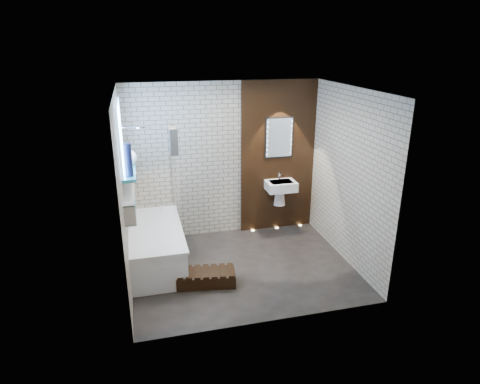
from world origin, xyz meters
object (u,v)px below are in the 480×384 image
object	(u,v)px
bathtub	(156,246)
led_mirror	(279,138)
bath_screen	(173,173)
walnut_step	(206,278)
washbasin	(281,189)

from	to	relation	value
bathtub	led_mirror	world-z (taller)	led_mirror
bath_screen	bathtub	bearing A→B (deg)	-128.90
bathtub	led_mirror	distance (m)	2.68
bath_screen	walnut_step	xyz separation A→B (m)	(0.27, -1.19, -1.19)
bath_screen	walnut_step	world-z (taller)	bath_screen
washbasin	led_mirror	bearing A→B (deg)	90.00
bath_screen	led_mirror	xyz separation A→B (m)	(1.82, 0.34, 0.37)
bath_screen	washbasin	size ratio (longest dim) A/B	2.41
bath_screen	walnut_step	size ratio (longest dim) A/B	1.74
led_mirror	bathtub	bearing A→B (deg)	-160.22
washbasin	bath_screen	bearing A→B (deg)	-174.22
washbasin	walnut_step	distance (m)	2.19
bathtub	walnut_step	xyz separation A→B (m)	(0.62, -0.75, -0.20)
bath_screen	led_mirror	size ratio (longest dim) A/B	2.00
walnut_step	bath_screen	bearing A→B (deg)	102.78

